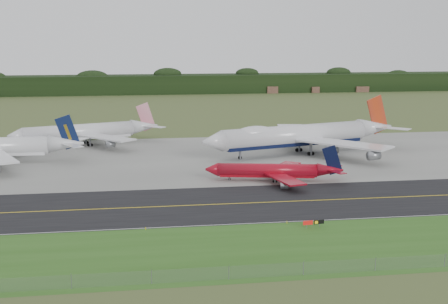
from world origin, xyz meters
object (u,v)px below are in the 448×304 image
(jet_ba_747, at_px, (301,135))
(jet_red_737, at_px, (275,171))
(jet_star_tail, at_px, (87,132))
(taxiway_sign, at_px, (313,222))

(jet_ba_747, relative_size, jet_red_737, 1.94)
(jet_star_tail, distance_m, taxiway_sign, 115.19)
(jet_ba_747, relative_size, taxiway_sign, 15.72)
(jet_red_737, distance_m, jet_star_tail, 81.66)
(jet_star_tail, bearing_deg, taxiway_sign, -63.95)
(jet_red_737, height_order, jet_star_tail, jet_star_tail)
(jet_star_tail, relative_size, taxiway_sign, 11.64)
(jet_ba_747, relative_size, jet_star_tail, 1.35)
(jet_red_737, distance_m, taxiway_sign, 40.68)
(taxiway_sign, bearing_deg, jet_star_tail, 116.05)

